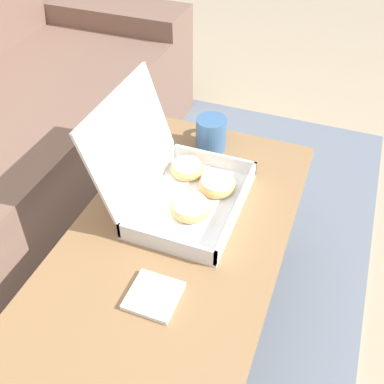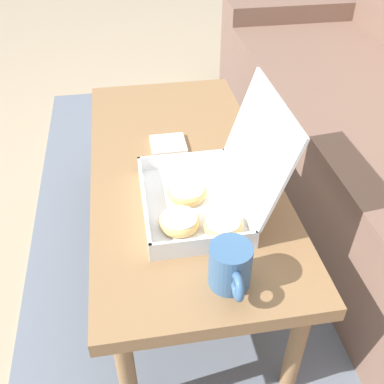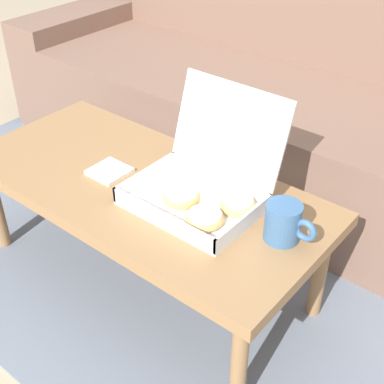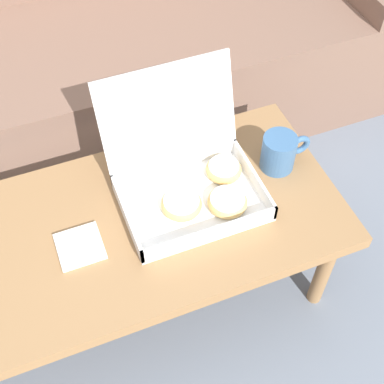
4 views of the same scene
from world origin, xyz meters
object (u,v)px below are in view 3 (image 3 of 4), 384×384
at_px(coffee_mug, 284,223).
at_px(coffee_table, 142,193).
at_px(couch, 288,108).
at_px(pastry_box, 207,187).

bearing_deg(coffee_mug, coffee_table, -175.09).
distance_m(couch, coffee_mug, 0.97).
height_order(pastry_box, coffee_mug, pastry_box).
relative_size(pastry_box, coffee_mug, 2.54).
xyz_separation_m(couch, coffee_mug, (0.47, -0.84, 0.14)).
distance_m(couch, coffee_table, 0.88).
distance_m(pastry_box, coffee_mug, 0.25).
bearing_deg(pastry_box, couch, 104.67).
distance_m(couch, pastry_box, 0.88).
bearing_deg(coffee_table, couch, 90.00).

